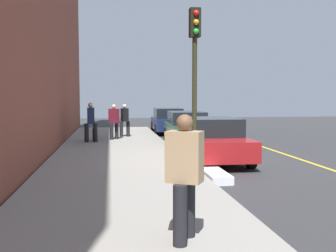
{
  "coord_description": "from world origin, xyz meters",
  "views": [
    {
      "loc": [
        13.47,
        -3.5,
        2.26
      ],
      "look_at": [
        -2.1,
        -1.28,
        1.09
      ],
      "focal_mm": 43.28,
      "sensor_mm": 36.0,
      "label": 1
    }
  ],
  "objects_px": {
    "pedestrian_navy_coat": "(91,121)",
    "traffic_light_pole": "(195,65)",
    "parked_car_red": "(215,140)",
    "pedestrian_burgundy_coat": "(114,121)",
    "parked_car_navy": "(168,121)",
    "pedestrian_tan_coat": "(185,174)",
    "pedestrian_black_coat": "(125,119)",
    "rolling_suitcase": "(95,134)",
    "parked_car_green": "(187,127)"
  },
  "relations": [
    {
      "from": "pedestrian_navy_coat",
      "to": "traffic_light_pole",
      "type": "distance_m",
      "value": 9.55
    },
    {
      "from": "parked_car_red",
      "to": "pedestrian_burgundy_coat",
      "type": "bearing_deg",
      "value": -152.78
    },
    {
      "from": "parked_car_navy",
      "to": "pedestrian_burgundy_coat",
      "type": "distance_m",
      "value": 5.56
    },
    {
      "from": "pedestrian_tan_coat",
      "to": "pedestrian_black_coat",
      "type": "xyz_separation_m",
      "value": [
        -15.36,
        -0.32,
        -0.09
      ]
    },
    {
      "from": "pedestrian_navy_coat",
      "to": "rolling_suitcase",
      "type": "height_order",
      "value": "pedestrian_navy_coat"
    },
    {
      "from": "pedestrian_tan_coat",
      "to": "traffic_light_pole",
      "type": "height_order",
      "value": "traffic_light_pole"
    },
    {
      "from": "parked_car_navy",
      "to": "parked_car_green",
      "type": "relative_size",
      "value": 0.96
    },
    {
      "from": "pedestrian_tan_coat",
      "to": "pedestrian_navy_coat",
      "type": "bearing_deg",
      "value": -171.57
    },
    {
      "from": "parked_car_green",
      "to": "parked_car_red",
      "type": "distance_m",
      "value": 5.59
    },
    {
      "from": "parked_car_red",
      "to": "pedestrian_burgundy_coat",
      "type": "relative_size",
      "value": 2.42
    },
    {
      "from": "traffic_light_pole",
      "to": "pedestrian_tan_coat",
      "type": "bearing_deg",
      "value": -13.72
    },
    {
      "from": "pedestrian_navy_coat",
      "to": "traffic_light_pole",
      "type": "bearing_deg",
      "value": 18.49
    },
    {
      "from": "parked_car_red",
      "to": "traffic_light_pole",
      "type": "bearing_deg",
      "value": -22.46
    },
    {
      "from": "parked_car_red",
      "to": "pedestrian_tan_coat",
      "type": "relative_size",
      "value": 2.23
    },
    {
      "from": "pedestrian_navy_coat",
      "to": "parked_car_red",
      "type": "bearing_deg",
      "value": 38.96
    },
    {
      "from": "parked_car_green",
      "to": "parked_car_red",
      "type": "height_order",
      "value": "same"
    },
    {
      "from": "pedestrian_burgundy_coat",
      "to": "rolling_suitcase",
      "type": "height_order",
      "value": "pedestrian_burgundy_coat"
    },
    {
      "from": "parked_car_red",
      "to": "pedestrian_black_coat",
      "type": "relative_size",
      "value": 2.45
    },
    {
      "from": "parked_car_green",
      "to": "parked_car_red",
      "type": "bearing_deg",
      "value": -1.15
    },
    {
      "from": "parked_car_navy",
      "to": "pedestrian_black_coat",
      "type": "distance_m",
      "value": 4.25
    },
    {
      "from": "parked_car_red",
      "to": "pedestrian_navy_coat",
      "type": "bearing_deg",
      "value": -141.04
    },
    {
      "from": "parked_car_red",
      "to": "traffic_light_pole",
      "type": "distance_m",
      "value": 4.37
    },
    {
      "from": "pedestrian_tan_coat",
      "to": "traffic_light_pole",
      "type": "xyz_separation_m",
      "value": [
        -4.21,
        1.03,
        1.9
      ]
    },
    {
      "from": "pedestrian_tan_coat",
      "to": "rolling_suitcase",
      "type": "bearing_deg",
      "value": -172.53
    },
    {
      "from": "traffic_light_pole",
      "to": "rolling_suitcase",
      "type": "bearing_deg",
      "value": -163.3
    },
    {
      "from": "pedestrian_tan_coat",
      "to": "rolling_suitcase",
      "type": "distance_m",
      "value": 13.7
    },
    {
      "from": "parked_car_red",
      "to": "parked_car_navy",
      "type": "bearing_deg",
      "value": -179.87
    },
    {
      "from": "parked_car_red",
      "to": "rolling_suitcase",
      "type": "bearing_deg",
      "value": -144.4
    },
    {
      "from": "parked_car_navy",
      "to": "pedestrian_navy_coat",
      "type": "distance_m",
      "value": 7.04
    },
    {
      "from": "pedestrian_black_coat",
      "to": "traffic_light_pole",
      "type": "xyz_separation_m",
      "value": [
        11.15,
        1.35,
        1.98
      ]
    },
    {
      "from": "parked_car_green",
      "to": "parked_car_red",
      "type": "relative_size",
      "value": 1.12
    },
    {
      "from": "rolling_suitcase",
      "to": "parked_car_green",
      "type": "bearing_deg",
      "value": 85.82
    },
    {
      "from": "pedestrian_black_coat",
      "to": "rolling_suitcase",
      "type": "height_order",
      "value": "pedestrian_black_coat"
    },
    {
      "from": "rolling_suitcase",
      "to": "pedestrian_tan_coat",
      "type": "bearing_deg",
      "value": 7.47
    },
    {
      "from": "pedestrian_burgundy_coat",
      "to": "rolling_suitcase",
      "type": "distance_m",
      "value": 1.23
    },
    {
      "from": "traffic_light_pole",
      "to": "rolling_suitcase",
      "type": "xyz_separation_m",
      "value": [
        -9.35,
        -2.81,
        -2.58
      ]
    },
    {
      "from": "pedestrian_black_coat",
      "to": "traffic_light_pole",
      "type": "distance_m",
      "value": 11.41
    },
    {
      "from": "pedestrian_burgundy_coat",
      "to": "parked_car_navy",
      "type": "bearing_deg",
      "value": 143.43
    },
    {
      "from": "pedestrian_navy_coat",
      "to": "pedestrian_black_coat",
      "type": "bearing_deg",
      "value": 144.58
    },
    {
      "from": "pedestrian_navy_coat",
      "to": "traffic_light_pole",
      "type": "xyz_separation_m",
      "value": [
        8.88,
        2.97,
        1.92
      ]
    },
    {
      "from": "pedestrian_tan_coat",
      "to": "traffic_light_pole",
      "type": "distance_m",
      "value": 4.73
    },
    {
      "from": "parked_car_navy",
      "to": "pedestrian_black_coat",
      "type": "height_order",
      "value": "pedestrian_black_coat"
    },
    {
      "from": "pedestrian_burgundy_coat",
      "to": "parked_car_red",
      "type": "bearing_deg",
      "value": 27.22
    },
    {
      "from": "parked_car_navy",
      "to": "pedestrian_navy_coat",
      "type": "relative_size",
      "value": 2.45
    },
    {
      "from": "pedestrian_black_coat",
      "to": "pedestrian_tan_coat",
      "type": "bearing_deg",
      "value": 1.2
    },
    {
      "from": "parked_car_red",
      "to": "pedestrian_navy_coat",
      "type": "xyz_separation_m",
      "value": [
        -5.43,
        -4.39,
        0.36
      ]
    },
    {
      "from": "pedestrian_tan_coat",
      "to": "rolling_suitcase",
      "type": "xyz_separation_m",
      "value": [
        -13.57,
        -1.78,
        -0.68
      ]
    },
    {
      "from": "pedestrian_navy_coat",
      "to": "parked_car_navy",
      "type": "bearing_deg",
      "value": 141.57
    },
    {
      "from": "pedestrian_burgundy_coat",
      "to": "traffic_light_pole",
      "type": "distance_m",
      "value": 10.3
    },
    {
      "from": "parked_car_green",
      "to": "traffic_light_pole",
      "type": "height_order",
      "value": "traffic_light_pole"
    }
  ]
}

